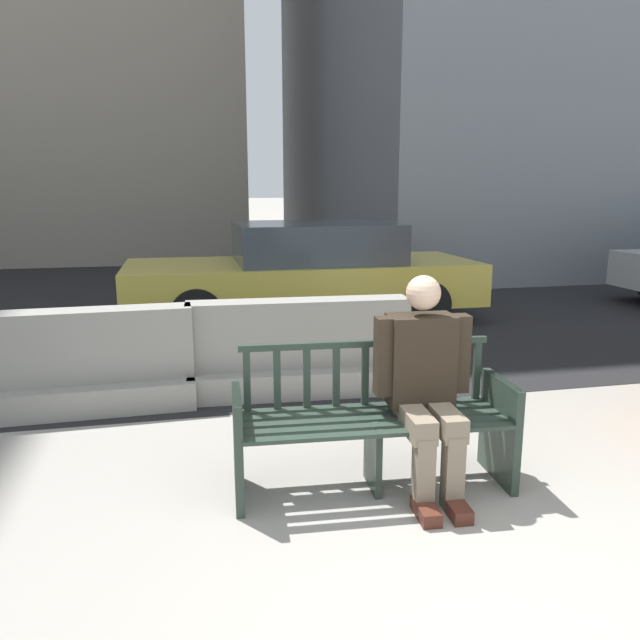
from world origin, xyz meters
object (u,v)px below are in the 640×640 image
at_px(seated_person, 425,380).
at_px(jersey_barrier_left, 71,369).
at_px(street_bench, 372,426).
at_px(car_taxi_near, 306,272).
at_px(jersey_barrier_centre, 299,354).

bearing_deg(seated_person, jersey_barrier_left, 140.15).
bearing_deg(street_bench, car_taxi_near, 83.46).
bearing_deg(car_taxi_near, street_bench, -96.54).
relative_size(seated_person, jersey_barrier_centre, 0.65).
bearing_deg(jersey_barrier_centre, seated_person, -79.03).
relative_size(street_bench, car_taxi_near, 0.36).
bearing_deg(jersey_barrier_left, street_bench, -42.62).
distance_m(jersey_barrier_centre, jersey_barrier_left, 1.95).
xyz_separation_m(street_bench, jersey_barrier_left, (-2.04, 1.88, -0.06)).
height_order(seated_person, car_taxi_near, car_taxi_near).
xyz_separation_m(street_bench, seated_person, (0.30, -0.08, 0.29)).
height_order(street_bench, car_taxi_near, car_taxi_near).
height_order(jersey_barrier_left, car_taxi_near, car_taxi_near).
distance_m(seated_person, car_taxi_near, 5.02).
height_order(street_bench, jersey_barrier_left, street_bench).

